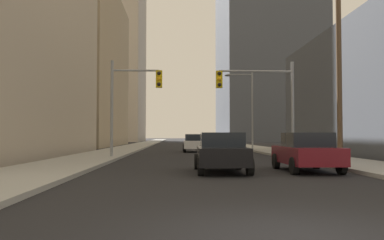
% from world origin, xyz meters
% --- Properties ---
extents(ground_plane, '(400.00, 400.00, 0.00)m').
position_xyz_m(ground_plane, '(0.00, 0.00, 0.00)').
color(ground_plane, black).
extents(sidewalk_left, '(3.55, 160.00, 0.15)m').
position_xyz_m(sidewalk_left, '(-6.75, 50.00, 0.07)').
color(sidewalk_left, '#9E9E99').
rests_on(sidewalk_left, ground).
extents(sidewalk_right, '(3.55, 160.00, 0.15)m').
position_xyz_m(sidewalk_right, '(6.75, 50.00, 0.07)').
color(sidewalk_right, '#9E9E99').
rests_on(sidewalk_right, ground).
extents(sedan_maroon, '(1.95, 4.22, 1.52)m').
position_xyz_m(sedan_maroon, '(3.45, 10.30, 0.77)').
color(sedan_maroon, maroon).
rests_on(sedan_maroon, ground).
extents(sedan_black, '(1.95, 4.25, 1.52)m').
position_xyz_m(sedan_black, '(0.09, 10.08, 0.77)').
color(sedan_black, black).
rests_on(sedan_black, ground).
extents(sedan_white, '(1.95, 4.23, 1.52)m').
position_xyz_m(sedan_white, '(-0.09, 29.60, 0.77)').
color(sedan_white, white).
rests_on(sedan_white, ground).
extents(traffic_signal_near_left, '(3.15, 0.44, 6.00)m').
position_xyz_m(traffic_signal_near_left, '(-4.26, 19.49, 4.01)').
color(traffic_signal_near_left, gray).
rests_on(traffic_signal_near_left, ground).
extents(traffic_signal_near_right, '(4.85, 0.44, 6.00)m').
position_xyz_m(traffic_signal_near_right, '(3.47, 19.49, 4.09)').
color(traffic_signal_near_right, gray).
rests_on(traffic_signal_near_right, ground).
extents(utility_pole_right, '(2.20, 0.28, 10.38)m').
position_xyz_m(utility_pole_right, '(7.11, 15.97, 5.47)').
color(utility_pole_right, brown).
rests_on(utility_pole_right, ground).
extents(street_lamp_right, '(2.74, 0.32, 7.50)m').
position_xyz_m(street_lamp_right, '(5.22, 33.55, 4.58)').
color(street_lamp_right, gray).
rests_on(street_lamp_right, ground).
extents(building_left_mid_office, '(16.63, 25.96, 21.06)m').
position_xyz_m(building_left_mid_office, '(-18.01, 50.26, 10.53)').
color(building_left_mid_office, tan).
rests_on(building_left_mid_office, ground).
extents(building_right_far_highrise, '(21.59, 29.65, 53.75)m').
position_xyz_m(building_right_far_highrise, '(19.98, 92.15, 26.87)').
color(building_right_far_highrise, '#4C515B').
rests_on(building_right_far_highrise, ground).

